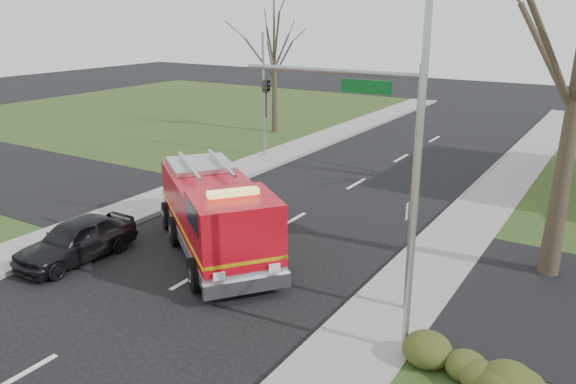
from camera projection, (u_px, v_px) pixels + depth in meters
The scene contains 10 objects.
ground at pixel (193, 277), 17.72m from camera, with size 120.00×120.00×0.00m, color black.
sidewalk_right at pixel (374, 332), 14.57m from camera, with size 2.40×80.00×0.15m, color gray.
sidewalk_left at pixel (65, 236), 20.83m from camera, with size 2.40×80.00×0.15m, color gray.
hedge_corner at pixel (476, 369), 12.20m from camera, with size 2.80×2.00×0.90m, color #373F16.
bare_tree_left at pixel (274, 51), 37.23m from camera, with size 4.50×4.50×9.00m.
traffic_signal_mast at pixel (371, 142), 14.87m from camera, with size 5.29×0.18×6.80m.
streetlight_pole at pixel (414, 176), 12.33m from camera, with size 1.48×0.16×8.40m.
utility_pole_far at pixel (263, 97), 31.40m from camera, with size 0.14×0.14×7.00m, color gray.
fire_engine at pixel (217, 217), 19.07m from camera, with size 7.48×6.60×3.02m.
parked_car_maroon at pixel (76, 240), 18.81m from camera, with size 1.70×4.23×1.44m, color black.
Camera 1 is at (11.06, -12.02, 7.97)m, focal length 35.00 mm.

